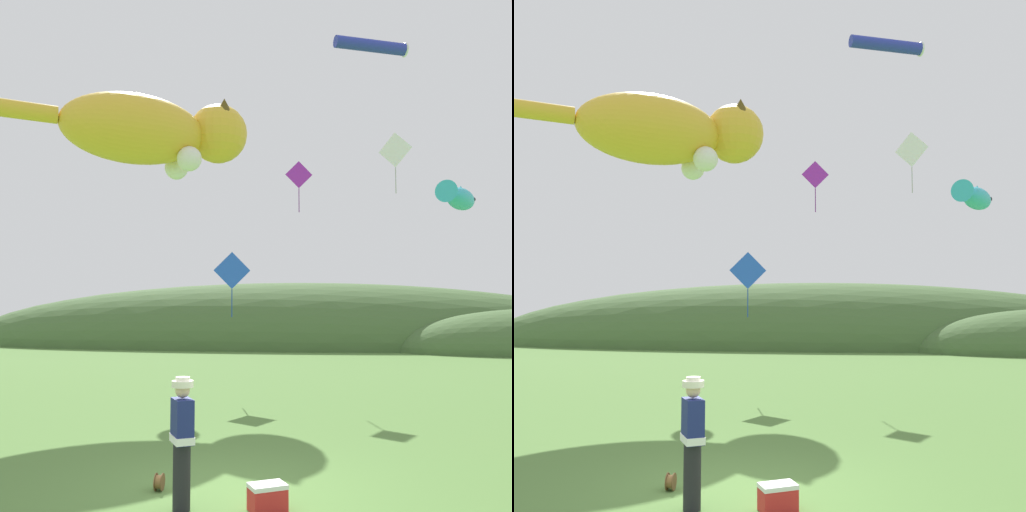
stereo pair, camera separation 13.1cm
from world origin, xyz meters
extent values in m
plane|color=#517A38|center=(0.00, 0.00, 0.00)|extent=(120.00, 120.00, 0.00)
ellipsoid|color=#426033|center=(0.00, 31.33, 0.00)|extent=(48.12, 11.89, 8.64)
cylinder|color=black|center=(-0.56, -0.64, 0.44)|extent=(0.24, 0.24, 0.88)
cube|color=navy|center=(-0.56, -0.64, 1.18)|extent=(0.40, 0.47, 0.60)
cube|color=white|center=(-0.56, -0.64, 0.94)|extent=(0.42, 0.49, 0.10)
sphere|color=beige|center=(-0.56, -0.64, 1.59)|extent=(0.20, 0.20, 0.20)
cylinder|color=silver|center=(-0.56, -0.64, 1.68)|extent=(0.30, 0.30, 0.09)
cylinder|color=silver|center=(-0.56, -0.64, 1.74)|extent=(0.20, 0.20, 0.07)
cylinder|color=olive|center=(-1.07, 0.13, 0.13)|extent=(0.10, 0.19, 0.19)
cylinder|color=brown|center=(-1.12, 0.13, 0.13)|extent=(0.02, 0.26, 0.26)
cylinder|color=brown|center=(-1.02, 0.13, 0.13)|extent=(0.02, 0.26, 0.26)
cube|color=red|center=(0.60, -0.56, 0.15)|extent=(0.57, 0.50, 0.30)
cube|color=white|center=(0.60, -0.56, 0.33)|extent=(0.58, 0.51, 0.06)
ellipsoid|color=gold|center=(-5.05, 10.88, 9.03)|extent=(5.87, 5.03, 2.48)
ellipsoid|color=white|center=(-4.84, 11.00, 8.59)|extent=(3.67, 3.04, 1.36)
sphere|color=gold|center=(-2.30, 12.54, 9.28)|extent=(2.23, 2.23, 2.23)
cone|color=#503E10|center=(-2.62, 13.07, 10.09)|extent=(1.09, 1.09, 0.74)
cone|color=#503E10|center=(-1.98, 12.02, 10.09)|extent=(1.09, 1.09, 0.74)
sphere|color=white|center=(-3.88, 12.46, 7.98)|extent=(0.89, 0.89, 0.89)
sphere|color=white|center=(-3.10, 11.18, 7.98)|extent=(0.89, 0.89, 0.89)
cylinder|color=gold|center=(-8.45, 8.82, 9.16)|extent=(2.64, 1.92, 0.60)
ellipsoid|color=#33B2CC|center=(5.81, 9.43, 6.03)|extent=(1.50, 1.96, 0.65)
cone|color=#33B2CC|center=(5.22, 8.35, 6.03)|extent=(0.86, 0.84, 0.65)
cone|color=#33B2CC|center=(5.84, 9.48, 6.30)|extent=(0.41, 0.41, 0.30)
sphere|color=black|center=(6.30, 9.85, 6.08)|extent=(0.15, 0.15, 0.15)
cylinder|color=#2633A5|center=(3.01, 8.03, 10.41)|extent=(2.22, 1.11, 0.36)
torus|color=white|center=(4.06, 8.41, 10.41)|extent=(0.21, 0.43, 0.44)
cube|color=blue|center=(-1.33, 9.63, 3.88)|extent=(1.16, 0.31, 1.19)
cylinder|color=black|center=(-1.33, 9.65, 3.88)|extent=(0.78, 0.21, 0.02)
cube|color=#1A3E97|center=(-1.33, 9.63, 2.83)|extent=(0.03, 0.02, 0.90)
cube|color=white|center=(4.08, 10.93, 8.04)|extent=(1.03, 0.65, 1.21)
cylinder|color=black|center=(4.08, 10.95, 8.04)|extent=(0.70, 0.44, 0.02)
cube|color=#A9A9A9|center=(4.08, 10.93, 6.99)|extent=(0.03, 0.02, 0.90)
cube|color=purple|center=(0.77, 12.43, 7.60)|extent=(1.00, 0.21, 1.02)
cylinder|color=black|center=(0.77, 12.44, 7.60)|extent=(0.68, 0.15, 0.02)
cube|color=#6B1A7C|center=(0.77, 12.43, 6.64)|extent=(0.03, 0.01, 0.90)
camera|label=1|loc=(1.23, -8.45, 2.76)|focal=40.00mm
camera|label=2|loc=(1.36, -8.44, 2.76)|focal=40.00mm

